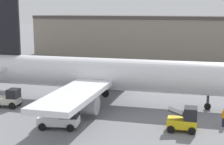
{
  "coord_description": "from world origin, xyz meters",
  "views": [
    {
      "loc": [
        14.99,
        -34.69,
        10.29
      ],
      "look_at": [
        0.0,
        0.0,
        3.5
      ],
      "focal_mm": 55.0,
      "sensor_mm": 36.0,
      "label": 1
    }
  ],
  "objects_px": {
    "baggage_tug": "(10,99)",
    "pushback_tug": "(62,117)",
    "ground_crew_worker": "(224,117)",
    "belt_loader_truck": "(184,120)",
    "airplane": "(103,74)"
  },
  "relations": [
    {
      "from": "ground_crew_worker",
      "to": "belt_loader_truck",
      "type": "distance_m",
      "value": 3.96
    },
    {
      "from": "belt_loader_truck",
      "to": "pushback_tug",
      "type": "height_order",
      "value": "belt_loader_truck"
    },
    {
      "from": "ground_crew_worker",
      "to": "baggage_tug",
      "type": "bearing_deg",
      "value": -2.84
    },
    {
      "from": "airplane",
      "to": "baggage_tug",
      "type": "relative_size",
      "value": 12.69
    },
    {
      "from": "baggage_tug",
      "to": "pushback_tug",
      "type": "relative_size",
      "value": 0.72
    },
    {
      "from": "belt_loader_truck",
      "to": "pushback_tug",
      "type": "xyz_separation_m",
      "value": [
        -10.14,
        -3.54,
        -0.03
      ]
    },
    {
      "from": "belt_loader_truck",
      "to": "pushback_tug",
      "type": "distance_m",
      "value": 10.74
    },
    {
      "from": "airplane",
      "to": "belt_loader_truck",
      "type": "distance_m",
      "value": 12.23
    },
    {
      "from": "ground_crew_worker",
      "to": "pushback_tug",
      "type": "distance_m",
      "value": 14.51
    },
    {
      "from": "baggage_tug",
      "to": "pushback_tug",
      "type": "bearing_deg",
      "value": -33.87
    },
    {
      "from": "belt_loader_truck",
      "to": "ground_crew_worker",
      "type": "bearing_deg",
      "value": 30.56
    },
    {
      "from": "ground_crew_worker",
      "to": "belt_loader_truck",
      "type": "relative_size",
      "value": 0.62
    },
    {
      "from": "pushback_tug",
      "to": "ground_crew_worker",
      "type": "bearing_deg",
      "value": 7.74
    },
    {
      "from": "airplane",
      "to": "belt_loader_truck",
      "type": "bearing_deg",
      "value": -37.53
    },
    {
      "from": "airplane",
      "to": "pushback_tug",
      "type": "height_order",
      "value": "airplane"
    }
  ]
}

